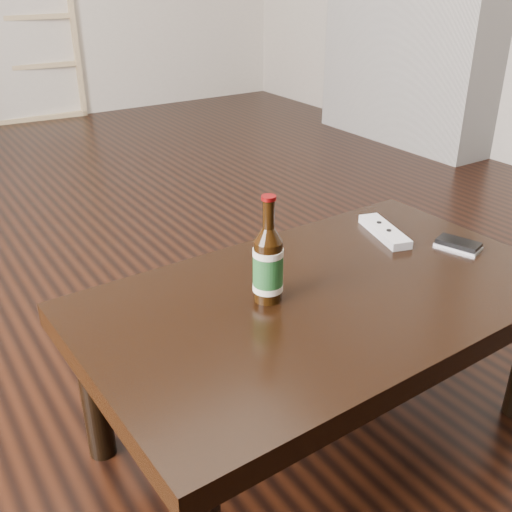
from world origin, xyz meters
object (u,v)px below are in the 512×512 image
coffee_table (325,312)px  remote (384,231)px  bookshelf (12,11)px  beer_bottle (268,265)px  phone (458,244)px

coffee_table → remote: remote is taller
bookshelf → remote: 3.67m
beer_bottle → phone: bearing=-5.6°
phone → beer_bottle: bearing=156.1°
phone → remote: 0.19m
bookshelf → remote: bookshelf is taller
coffee_table → beer_bottle: (-0.13, 0.04, 0.14)m
beer_bottle → remote: 0.46m
beer_bottle → remote: (0.44, 0.10, -0.07)m
beer_bottle → bookshelf: bearing=83.9°
coffee_table → remote: size_ratio=5.35×
phone → remote: remote is taller
beer_bottle → coffee_table: bearing=-19.1°
beer_bottle → phone: beer_bottle is taller
bookshelf → phone: bearing=-83.2°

